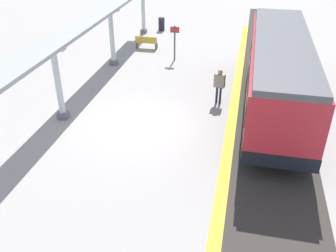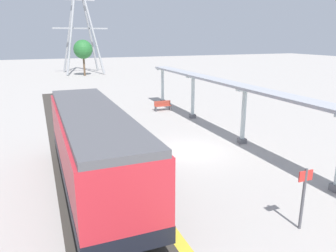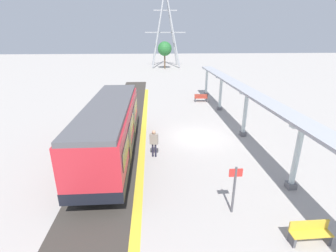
% 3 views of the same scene
% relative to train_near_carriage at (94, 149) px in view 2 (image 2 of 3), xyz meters
% --- Properties ---
extents(ground_plane, '(176.00, 176.00, 0.00)m').
position_rel_train_near_carriage_xyz_m(ground_plane, '(5.73, 2.74, -1.83)').
color(ground_plane, '#A8A29C').
extents(tactile_edge_strip, '(0.43, 35.05, 0.01)m').
position_rel_train_near_carriage_xyz_m(tactile_edge_strip, '(1.81, 2.74, -1.82)').
color(tactile_edge_strip, gold).
rests_on(tactile_edge_strip, ground).
extents(trackbed, '(3.20, 47.05, 0.01)m').
position_rel_train_near_carriage_xyz_m(trackbed, '(-0.01, 2.74, -1.82)').
color(trackbed, '#38332D').
rests_on(trackbed, ground).
extents(train_near_carriage, '(2.65, 11.19, 3.48)m').
position_rel_train_near_carriage_xyz_m(train_near_carriage, '(0.00, 0.00, 0.00)').
color(train_near_carriage, red).
rests_on(train_near_carriage, ground).
extents(canopy_pillar_third, '(1.10, 0.44, 3.38)m').
position_rel_train_near_carriage_xyz_m(canopy_pillar_third, '(9.41, 2.84, -0.11)').
color(canopy_pillar_third, slate).
rests_on(canopy_pillar_third, ground).
extents(canopy_pillar_fourth, '(1.10, 0.44, 3.38)m').
position_rel_train_near_carriage_xyz_m(canopy_pillar_fourth, '(9.41, 9.70, -0.11)').
color(canopy_pillar_fourth, slate).
rests_on(canopy_pillar_fourth, ground).
extents(canopy_pillar_fifth, '(1.10, 0.44, 3.38)m').
position_rel_train_near_carriage_xyz_m(canopy_pillar_fifth, '(9.41, 16.38, -0.11)').
color(canopy_pillar_fifth, slate).
rests_on(canopy_pillar_fifth, ground).
extents(canopy_beam, '(1.20, 28.09, 0.16)m').
position_rel_train_near_carriage_xyz_m(canopy_beam, '(9.41, 2.74, 1.63)').
color(canopy_beam, '#A8AAB2').
rests_on(canopy_beam, canopy_pillar_nearest).
extents(bench_near_end, '(1.52, 0.52, 0.86)m').
position_rel_train_near_carriage_xyz_m(bench_near_end, '(8.16, 13.11, -1.38)').
color(bench_near_end, '#993B2D').
rests_on(bench_near_end, ground).
extents(platform_info_sign, '(0.56, 0.10, 2.20)m').
position_rel_train_near_carriage_xyz_m(platform_info_sign, '(5.92, -5.61, -0.50)').
color(platform_info_sign, '#4C4C51').
rests_on(platform_info_sign, ground).
extents(passenger_waiting_near_edge, '(0.55, 0.33, 1.78)m').
position_rel_train_near_carriage_xyz_m(passenger_waiting_near_edge, '(2.62, -0.20, -0.71)').
color(passenger_waiting_near_edge, '#201F31').
rests_on(passenger_waiting_near_edge, ground).
extents(electricity_pylon, '(9.41, 6.58, 17.19)m').
position_rel_train_near_carriage_xyz_m(electricity_pylon, '(5.91, 46.89, 6.90)').
color(electricity_pylon, '#93969B').
rests_on(electricity_pylon, ground).
extents(tree_left_background, '(3.11, 3.11, 5.91)m').
position_rel_train_near_carriage_xyz_m(tree_left_background, '(5.54, 42.83, 2.50)').
color(tree_left_background, brown).
rests_on(tree_left_background, ground).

